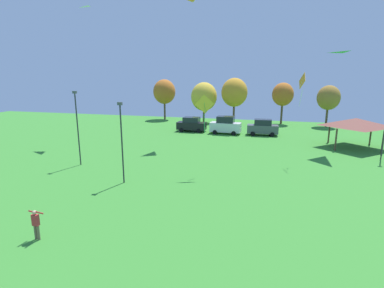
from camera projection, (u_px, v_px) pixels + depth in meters
person_standing_near_foreground at (36, 223)px, 15.80m from camera, size 0.52×0.50×1.72m
kite_flying_0 at (91, 11)px, 37.32m from camera, size 1.91×1.67×0.21m
kite_flying_1 at (197, 4)px, 35.71m from camera, size 1.78×2.18×0.13m
kite_flying_2 at (325, 63)px, 33.05m from camera, size 2.12×3.02×0.10m
kite_flying_5 at (204, 106)px, 25.53m from camera, size 1.57×0.58×3.31m
kite_flying_6 at (302, 82)px, 28.77m from camera, size 0.46×1.58×3.25m
parked_car_leftmost at (192, 124)px, 46.54m from camera, size 4.44×2.13×2.24m
parked_car_second_from_left at (226, 125)px, 44.63m from camera, size 4.61×2.27×2.64m
parked_car_third_from_left at (263, 127)px, 43.57m from camera, size 4.46×2.09×2.33m
park_pavilion at (356, 122)px, 35.69m from camera, size 6.27×5.73×3.60m
light_post_1 at (122, 139)px, 23.65m from camera, size 0.36×0.20×6.56m
light_post_2 at (77, 125)px, 28.45m from camera, size 0.36×0.20×7.15m
treeline_tree_0 at (164, 92)px, 58.43m from camera, size 4.31×4.31×7.79m
treeline_tree_1 at (204, 97)px, 54.67m from camera, size 4.71×4.71×7.34m
treeline_tree_2 at (234, 93)px, 52.59m from camera, size 4.57×4.57×8.13m
treeline_tree_3 at (283, 95)px, 52.93m from camera, size 3.73×3.73×7.32m
treeline_tree_4 at (329, 98)px, 50.06m from camera, size 3.73×3.73×6.95m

